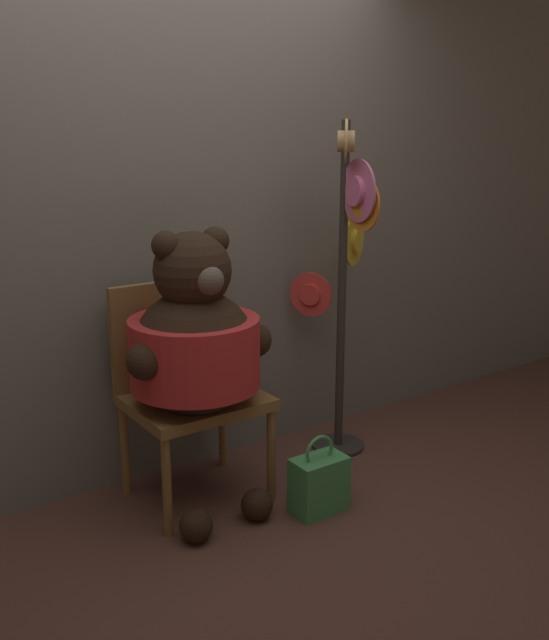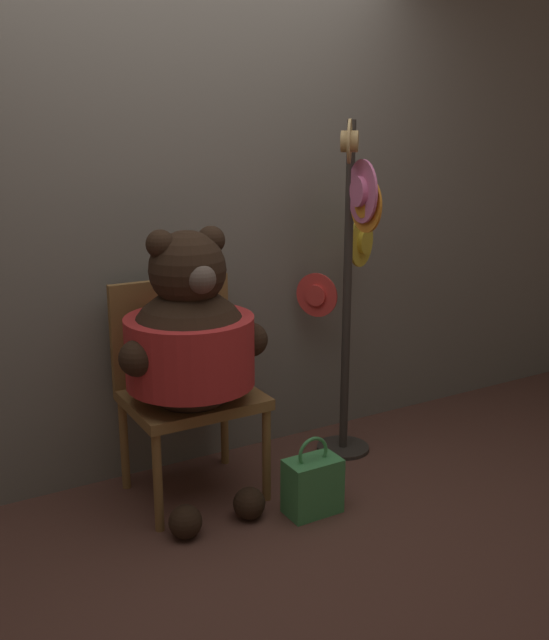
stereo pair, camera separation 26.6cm
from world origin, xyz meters
name	(u,v)px [view 1 (the left image)]	position (x,y,z in m)	size (l,w,h in m)	color
ground_plane	(244,517)	(0.00, 0.00, 0.00)	(14.00, 14.00, 0.00)	brown
wall_back	(164,192)	(0.00, 0.67, 1.39)	(8.00, 0.10, 2.77)	slate
chair	(186,380)	(-0.08, 0.37, 0.55)	(0.59, 0.50, 1.00)	olive
teddy_bear	(195,345)	(-0.11, 0.20, 0.77)	(0.68, 0.61, 1.28)	black
hat_display_rack	(346,264)	(0.80, 0.29, 1.02)	(0.41, 0.53, 1.72)	#332D28
handbag_on_ground	(319,483)	(0.31, -0.14, 0.13)	(0.25, 0.15, 0.37)	#479E56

